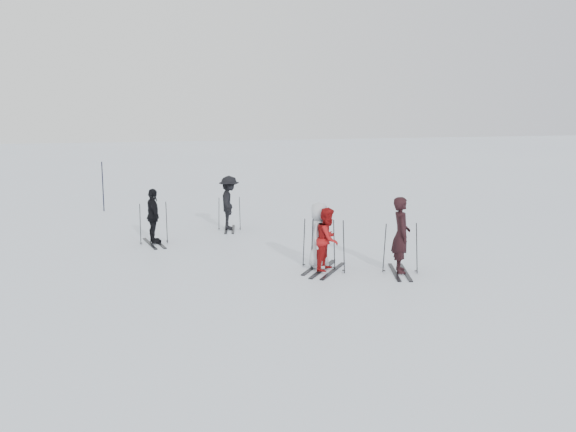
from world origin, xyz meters
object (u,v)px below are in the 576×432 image
object	(u,v)px
skier_grey	(319,236)
piste_marker	(103,187)
skier_uphill_left	(153,217)
skier_red	(328,240)
skier_near_dark	(401,236)
skier_uphill_far	(229,203)

from	to	relation	value
skier_grey	piste_marker	world-z (taller)	piste_marker
skier_grey	piste_marker	bearing A→B (deg)	61.98
skier_grey	skier_uphill_left	world-z (taller)	skier_grey
skier_red	piste_marker	size ratio (longest dim) A/B	0.81
skier_near_dark	skier_red	bearing A→B (deg)	85.56
skier_grey	skier_uphill_left	size ratio (longest dim) A/B	1.02
skier_near_dark	skier_uphill_left	size ratio (longest dim) A/B	1.14
skier_red	piste_marker	world-z (taller)	piste_marker
skier_near_dark	skier_grey	bearing A→B (deg)	77.61
skier_near_dark	skier_red	world-z (taller)	skier_near_dark
skier_grey	skier_uphill_far	distance (m)	5.76
skier_uphill_far	skier_red	bearing A→B (deg)	-155.49
skier_red	skier_grey	size ratio (longest dim) A/B	0.95
skier_uphill_left	piste_marker	bearing A→B (deg)	4.30
skier_red	skier_grey	xyz separation A→B (m)	(-0.11, 0.35, 0.04)
skier_grey	skier_uphill_left	xyz separation A→B (m)	(-3.76, 4.11, -0.01)
skier_near_dark	piste_marker	distance (m)	13.67
piste_marker	skier_grey	bearing A→B (deg)	-64.50
skier_near_dark	piste_marker	bearing A→B (deg)	47.85
skier_grey	skier_uphill_far	bearing A→B (deg)	48.30
skier_uphill_far	piste_marker	size ratio (longest dim) A/B	0.92
skier_uphill_left	skier_red	bearing A→B (deg)	-146.52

